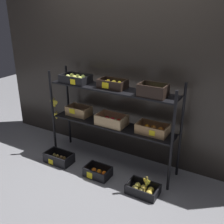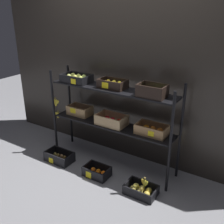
# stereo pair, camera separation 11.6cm
# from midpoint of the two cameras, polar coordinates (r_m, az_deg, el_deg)

# --- Properties ---
(ground_plane) EXTENTS (10.00, 10.00, 0.00)m
(ground_plane) POSITION_cam_midpoint_polar(r_m,az_deg,el_deg) (3.66, 0.92, -10.74)
(ground_plane) COLOR gray
(storefront_wall) EXTENTS (4.08, 0.12, 2.16)m
(storefront_wall) POSITION_cam_midpoint_polar(r_m,az_deg,el_deg) (3.52, 4.18, 7.13)
(storefront_wall) COLOR #2D2823
(storefront_wall) RESTS_ON ground_plane
(display_rack) EXTENTS (1.82, 0.37, 1.20)m
(display_rack) POSITION_cam_midpoint_polar(r_m,az_deg,el_deg) (3.30, 0.84, 1.12)
(display_rack) COLOR black
(display_rack) RESTS_ON ground_plane
(crate_ground_kiwi) EXTENTS (0.38, 0.23, 0.14)m
(crate_ground_kiwi) POSITION_cam_midpoint_polar(r_m,az_deg,el_deg) (3.73, -10.32, -9.60)
(crate_ground_kiwi) COLOR black
(crate_ground_kiwi) RESTS_ON ground_plane
(crate_ground_tangerine) EXTENTS (0.32, 0.22, 0.13)m
(crate_ground_tangerine) POSITION_cam_midpoint_polar(r_m,az_deg,el_deg) (3.39, -2.27, -12.80)
(crate_ground_tangerine) COLOR black
(crate_ground_tangerine) RESTS_ON ground_plane
(crate_ground_apple_gold) EXTENTS (0.36, 0.23, 0.11)m
(crate_ground_apple_gold) POSITION_cam_midpoint_polar(r_m,az_deg,el_deg) (3.14, 7.32, -16.34)
(crate_ground_apple_gold) COLOR black
(crate_ground_apple_gold) RESTS_ON ground_plane
(banana_bunch_loose) EXTENTS (0.11, 0.04, 0.12)m
(banana_bunch_loose) POSITION_cam_midpoint_polar(r_m,az_deg,el_deg) (3.05, 8.12, -14.84)
(banana_bunch_loose) COLOR brown
(banana_bunch_loose) RESTS_ON crate_ground_apple_gold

